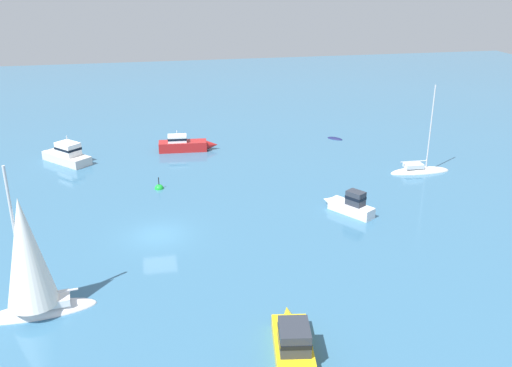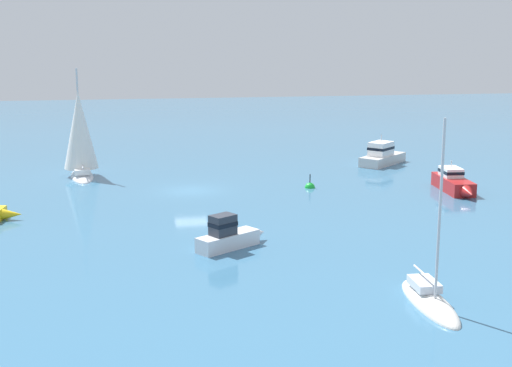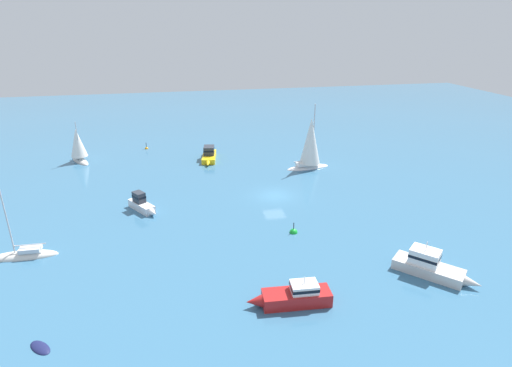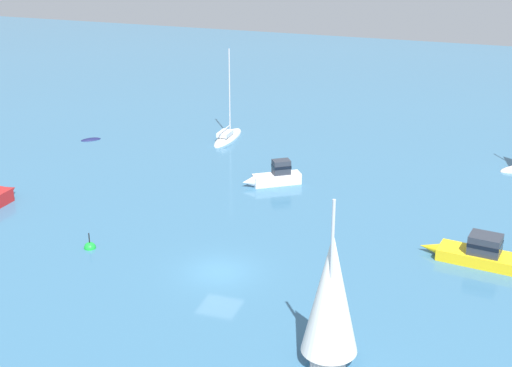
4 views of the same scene
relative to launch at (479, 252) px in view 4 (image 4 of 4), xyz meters
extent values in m
plane|color=teal|center=(-15.29, -6.31, -0.73)|extent=(160.00, 160.00, 0.00)
cone|color=#B21E1E|center=(-35.03, 0.23, -0.21)|extent=(1.12, 1.34, 1.03)
cube|color=yellow|center=(0.12, -0.02, -0.35)|extent=(5.53, 2.73, 0.76)
cone|color=yellow|center=(-3.10, 0.50, -0.35)|extent=(1.43, 0.96, 0.76)
cube|color=#2D333D|center=(0.32, -0.05, 0.65)|extent=(2.18, 1.82, 1.23)
cube|color=black|center=(0.32, -0.05, 0.71)|extent=(2.23, 1.87, 0.24)
ellipsoid|color=white|center=(-6.63, -13.39, -0.73)|extent=(2.57, 6.51, 0.84)
cube|color=white|center=(-6.72, -12.64, -0.09)|extent=(1.50, 2.04, 0.45)
cylinder|color=silver|center=(-6.56, -14.02, 4.02)|extent=(0.16, 0.16, 8.67)
cylinder|color=silver|center=(-6.73, -12.61, 0.39)|extent=(0.47, 2.85, 0.13)
cone|color=white|center=(-6.61, -13.62, 3.24)|extent=(3.17, 3.17, 6.50)
ellipsoid|color=#191E4C|center=(-36.16, 14.60, -0.73)|extent=(1.96, 1.90, 0.35)
cube|color=white|center=(-16.16, 9.12, -0.29)|extent=(3.86, 3.11, 0.87)
cone|color=white|center=(-18.12, 7.82, -0.29)|extent=(1.29, 1.26, 0.87)
cube|color=#2D333D|center=(-15.85, 9.32, 0.72)|extent=(1.67, 1.54, 1.15)
cube|color=black|center=(-15.85, 9.32, 0.78)|extent=(1.72, 1.60, 0.24)
ellipsoid|color=silver|center=(-23.99, 19.06, -0.73)|extent=(1.67, 5.96, 1.04)
cube|color=silver|center=(-24.01, 18.34, -0.02)|extent=(1.11, 1.80, 0.38)
cylinder|color=silver|center=(-23.97, 19.65, 3.77)|extent=(0.12, 0.12, 7.96)
cylinder|color=silver|center=(-24.01, 18.32, 0.42)|extent=(0.17, 2.67, 0.10)
sphere|color=green|center=(-24.64, -5.86, -0.73)|extent=(0.80, 0.80, 0.80)
cylinder|color=black|center=(-24.64, -5.86, 0.02)|extent=(0.08, 0.08, 0.68)
camera|label=1|loc=(23.05, -6.59, 18.18)|focal=39.60mm
camera|label=2|loc=(-11.19, 47.53, 11.22)|focal=50.05mm
camera|label=3|loc=(-59.29, 5.24, 18.98)|focal=28.92mm
camera|label=4|loc=(0.09, -45.89, 21.86)|focal=53.68mm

